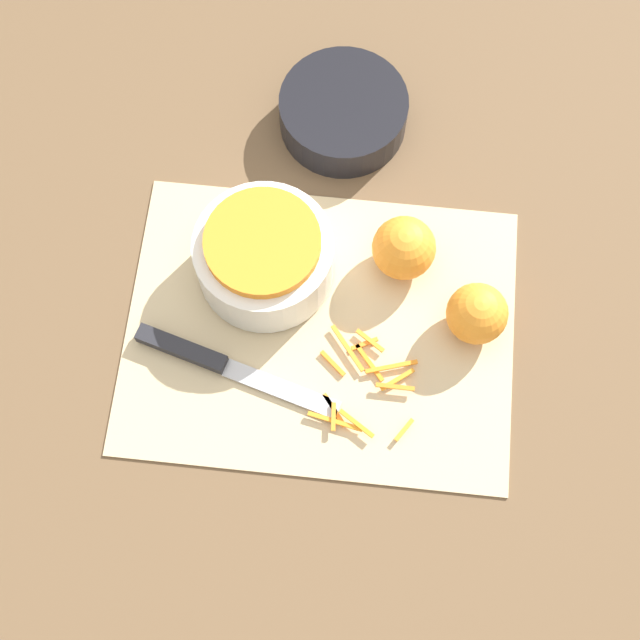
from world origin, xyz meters
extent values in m
plane|color=brown|center=(0.00, 0.00, 0.00)|extent=(4.00, 4.00, 0.00)
cube|color=#CCB284|center=(0.00, 0.00, 0.00)|extent=(0.46, 0.35, 0.01)
cylinder|color=silver|center=(-0.07, 0.07, 0.04)|extent=(0.16, 0.16, 0.07)
cylinder|color=orange|center=(-0.07, 0.07, 0.08)|extent=(0.13, 0.13, 0.02)
cylinder|color=black|center=(0.00, 0.29, 0.03)|extent=(0.16, 0.16, 0.05)
cube|color=#232328|center=(-0.16, -0.04, 0.01)|extent=(0.11, 0.05, 0.02)
cube|color=#B2B2B7|center=(-0.04, -0.08, 0.01)|extent=(0.14, 0.06, 0.00)
sphere|color=orange|center=(0.09, 0.10, 0.04)|extent=(0.08, 0.08, 0.08)
sphere|color=orange|center=(0.18, 0.02, 0.04)|extent=(0.07, 0.07, 0.07)
cube|color=orange|center=(0.06, -0.04, 0.01)|extent=(0.04, 0.04, 0.00)
cube|color=orange|center=(0.03, -0.02, 0.01)|extent=(0.04, 0.05, 0.00)
cube|color=orange|center=(0.05, -0.01, 0.01)|extent=(0.03, 0.02, 0.00)
cube|color=orange|center=(0.10, -0.05, 0.01)|extent=(0.04, 0.03, 0.00)
cube|color=orange|center=(0.11, -0.11, 0.01)|extent=(0.02, 0.03, 0.00)
cube|color=orange|center=(0.06, -0.01, 0.01)|extent=(0.04, 0.03, 0.00)
cube|color=orange|center=(0.09, -0.06, 0.01)|extent=(0.05, 0.01, 0.00)
cube|color=orange|center=(0.03, -0.10, 0.01)|extent=(0.03, 0.04, 0.00)
cube|color=orange|center=(0.02, -0.04, 0.01)|extent=(0.03, 0.03, 0.00)
cube|color=orange|center=(0.03, -0.11, 0.01)|extent=(0.07, 0.02, 0.00)
cube|color=orange|center=(0.05, -0.11, 0.01)|extent=(0.04, 0.03, 0.00)
cube|color=orange|center=(0.03, -0.11, 0.01)|extent=(0.01, 0.03, 0.00)
cube|color=orange|center=(0.09, -0.04, 0.01)|extent=(0.06, 0.02, 0.00)
camera|label=1|loc=(0.04, -0.34, 1.00)|focal=50.00mm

